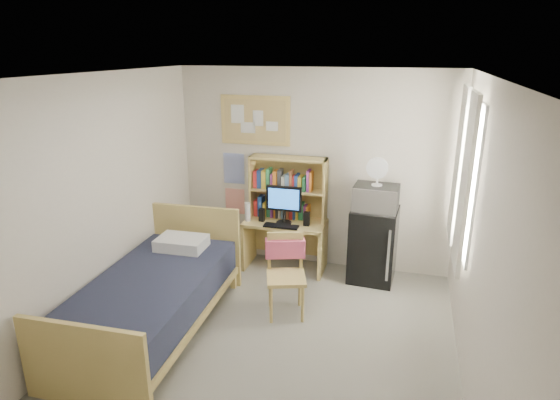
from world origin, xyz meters
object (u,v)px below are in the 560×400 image
(microwave, at_px, (376,198))
(monitor, at_px, (284,205))
(mini_fridge, at_px, (373,244))
(desk_chair, at_px, (286,277))
(desk_fan, at_px, (378,173))
(desk, at_px, (285,245))
(speaker_right, at_px, (307,219))
(bulletin_board, at_px, (255,120))
(speaker_left, at_px, (262,215))
(bed, at_px, (153,304))

(microwave, bearing_deg, monitor, -174.54)
(mini_fridge, bearing_deg, desk_chair, -123.54)
(desk_chair, relative_size, desk_fan, 2.86)
(desk, distance_m, monitor, 0.58)
(mini_fridge, relative_size, speaker_right, 5.29)
(speaker_right, xyz_separation_m, desk_fan, (0.84, 0.04, 0.65))
(monitor, xyz_separation_m, speaker_right, (0.30, 0.00, -0.16))
(bulletin_board, xyz_separation_m, microwave, (1.63, -0.30, -0.83))
(speaker_left, relative_size, desk_fan, 0.52)
(bed, distance_m, speaker_right, 2.17)
(bed, distance_m, desk_fan, 2.94)
(bulletin_board, xyz_separation_m, desk, (0.48, -0.28, -1.59))
(bed, xyz_separation_m, desk_fan, (2.07, 1.77, 1.10))
(microwave, relative_size, desk_fan, 1.65)
(desk_chair, height_order, monitor, monitor)
(desk, bearing_deg, speaker_right, -11.31)
(desk_chair, xyz_separation_m, mini_fridge, (0.83, 1.11, 0.01))
(bulletin_board, bearing_deg, speaker_right, -23.56)
(bed, relative_size, speaker_right, 12.46)
(monitor, height_order, desk_fan, desk_fan)
(speaker_left, height_order, microwave, microwave)
(bulletin_board, relative_size, desk_chair, 1.03)
(desk_fan, bearing_deg, mini_fridge, 90.00)
(mini_fridge, bearing_deg, speaker_left, -174.13)
(speaker_right, bearing_deg, microwave, 2.52)
(bed, height_order, monitor, monitor)
(bed, height_order, microwave, microwave)
(desk, xyz_separation_m, desk_chair, (0.31, -1.11, 0.12))
(bulletin_board, height_order, speaker_right, bulletin_board)
(desk, bearing_deg, monitor, -90.00)
(desk, height_order, microwave, microwave)
(desk, relative_size, monitor, 2.16)
(speaker_right, xyz_separation_m, microwave, (0.84, 0.04, 0.34))
(speaker_left, bearing_deg, desk_fan, 1.47)
(mini_fridge, xyz_separation_m, microwave, (-0.00, -0.02, 0.62))
(mini_fridge, bearing_deg, speaker_right, -172.53)
(bulletin_board, bearing_deg, desk_chair, -60.32)
(desk_chair, xyz_separation_m, monitor, (-0.31, 1.05, 0.45))
(bed, bearing_deg, desk, 60.31)
(mini_fridge, height_order, monitor, monitor)
(desk, height_order, desk_chair, desk_chair)
(desk_fan, bearing_deg, bulletin_board, 172.83)
(desk_chair, distance_m, speaker_right, 1.09)
(monitor, distance_m, speaker_right, 0.34)
(desk_fan, bearing_deg, desk, -177.54)
(speaker_right, relative_size, microwave, 0.34)
(mini_fridge, distance_m, speaker_right, 0.89)
(speaker_right, bearing_deg, speaker_left, -180.00)
(bed, bearing_deg, monitor, 59.49)
(bed, distance_m, monitor, 2.05)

